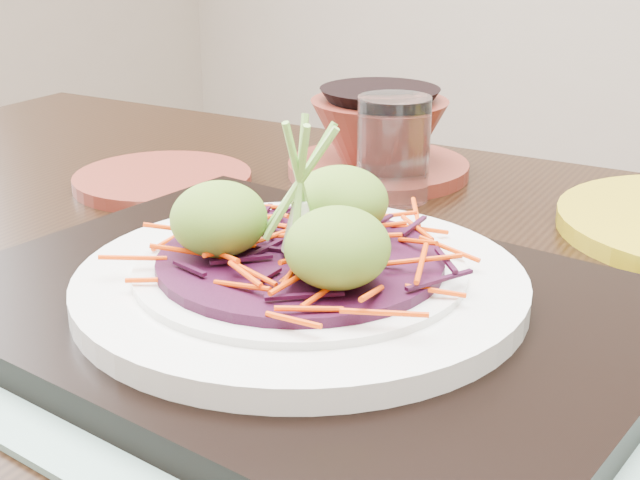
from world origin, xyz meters
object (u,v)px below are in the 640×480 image
Objects in this scene: serving_tray at (301,309)px; terracotta_bowl_set at (379,142)px; terracotta_side_plate at (163,180)px; water_glass at (393,149)px; dining_table at (294,440)px; white_plate at (301,282)px.

terracotta_bowl_set is at bearing 115.44° from serving_tray.
terracotta_side_plate is 0.72× the size of terracotta_bowl_set.
serving_tray is 4.61× the size of water_glass.
water_glass reaches higher than terracotta_side_plate.
terracotta_side_plate is at bearing -155.98° from water_glass.
white_plate is (0.03, -0.03, 0.13)m from dining_table.
white_plate is 3.00× the size of water_glass.
dining_table is at bearing 134.04° from white_plate.
terracotta_bowl_set is at bearing 130.40° from water_glass.
white_plate is 1.20× the size of terracotta_bowl_set.
dining_table is at bearing -70.12° from terracotta_bowl_set.
dining_table is 0.32m from terracotta_bowl_set.
dining_table is 14.64× the size of water_glass.
serving_tray is at bearing -67.44° from terracotta_bowl_set.
white_plate reaches higher than dining_table.
white_plate is at bearing -31.56° from terracotta_side_plate.
serving_tray is at bearing -72.21° from water_glass.
water_glass reaches higher than white_plate.
water_glass is at bearing 107.79° from white_plate.
dining_table is 0.14m from white_plate.
serving_tray is at bearing 0.00° from white_plate.
white_plate is 1.67× the size of terracotta_side_plate.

